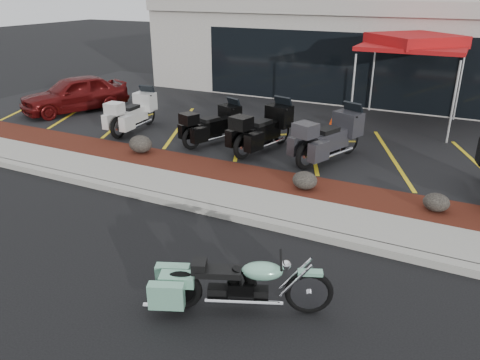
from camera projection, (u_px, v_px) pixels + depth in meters
The scene contains 17 objects.
ground at pixel (214, 239), 8.60m from camera, with size 90.00×90.00×0.00m, color black.
curb at pixel (236, 216), 9.31m from camera, with size 24.00×0.25×0.15m, color gray.
sidewalk at pixel (251, 202), 9.89m from camera, with size 24.00×1.20×0.15m, color gray.
mulch_bed at pixel (273, 182), 10.88m from camera, with size 24.00×1.20×0.16m, color #360F0C.
upper_lot at pixel (337, 125), 15.34m from camera, with size 26.00×9.60×0.15m, color black.
dealership_building at pixel (381, 44), 19.77m from camera, with size 18.00×8.16×4.00m.
boulder_left at pixel (140, 144), 12.52m from camera, with size 0.65×0.54×0.46m, color black.
boulder_mid at pixel (305, 180), 10.27m from camera, with size 0.56×0.46×0.39m, color black.
boulder_right at pixel (436, 202), 9.27m from camera, with size 0.51×0.43×0.36m, color black.
hero_cruiser at pixel (309, 286), 6.49m from camera, with size 2.56×0.65×0.90m, color #75B697, non-canonical shape.
touring_white at pixel (148, 105), 14.88m from camera, with size 2.20×0.84×1.28m, color silver, non-canonical shape.
touring_black_front at pixel (233, 118), 13.56m from camera, with size 2.07×0.79×1.20m, color black, non-canonical shape.
touring_black_mid at pixel (282, 120), 13.07m from camera, with size 2.33×0.89×1.36m, color black, non-canonical shape.
touring_grey at pixel (351, 128), 12.26m from camera, with size 2.40×0.92×1.40m, color #2D2D32, non-canonical shape.
parked_car at pixel (75, 94), 16.53m from camera, with size 1.48×3.68×1.25m, color #4F0B0B.
traffic_cone at pixel (332, 122), 14.56m from camera, with size 0.30×0.30×0.44m, color red.
popup_canopy at pixel (414, 43), 14.16m from camera, with size 4.01×4.01×2.81m.
Camera 1 is at (3.79, -6.50, 4.32)m, focal length 35.00 mm.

